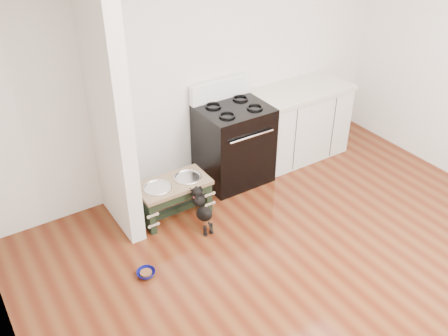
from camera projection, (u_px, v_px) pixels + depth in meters
ground at (347, 302)px, 4.31m from camera, size 5.00×5.00×0.00m
room_shell at (378, 139)px, 3.44m from camera, size 5.00×5.00×5.00m
partition_wall at (108, 104)px, 4.54m from camera, size 0.15×0.80×2.70m
oven_range at (233, 142)px, 5.70m from camera, size 0.76×0.69×1.14m
cabinet_run at (298, 122)px, 6.17m from camera, size 1.24×0.64×0.91m
dog_feeder at (174, 192)px, 5.18m from camera, size 0.75×0.40×0.43m
puppy at (202, 208)px, 5.02m from camera, size 0.13×0.39×0.46m
floor_bowl at (146, 273)px, 4.57m from camera, size 0.20×0.20×0.05m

